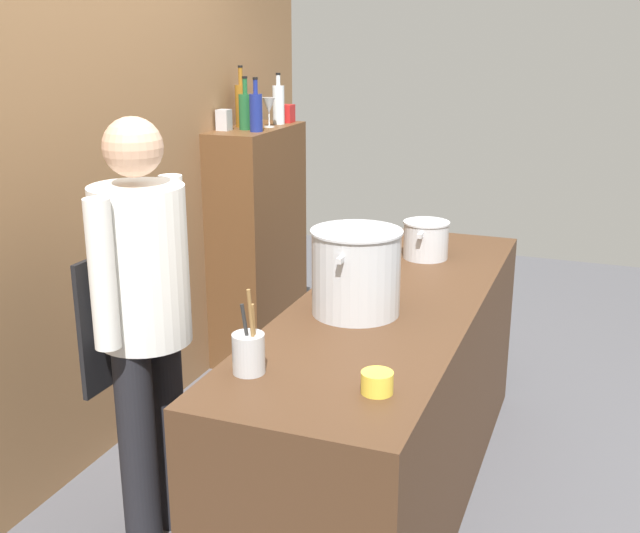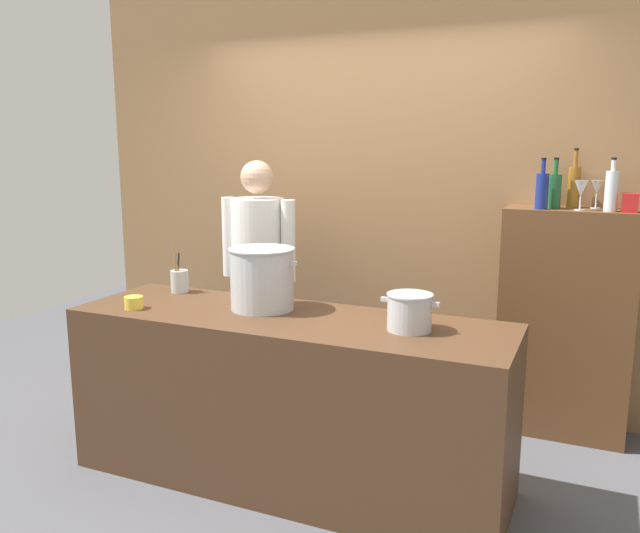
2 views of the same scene
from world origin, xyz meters
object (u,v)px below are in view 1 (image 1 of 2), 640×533
at_px(utensil_crock, 249,352).
at_px(wine_glass_tall, 251,104).
at_px(spice_tin_silver, 224,120).
at_px(spice_tin_red, 286,114).
at_px(stockpot_large, 356,272).
at_px(stockpot_small, 426,240).
at_px(wine_bottle_clear, 278,104).
at_px(wine_bottle_amber, 241,104).
at_px(wine_bottle_cobalt, 256,111).
at_px(wine_bottle_green, 246,110).
at_px(wine_glass_short, 269,107).
at_px(butter_jar, 377,382).
at_px(chef, 143,308).

relative_size(utensil_crock, wine_glass_tall, 1.74).
height_order(spice_tin_silver, spice_tin_red, spice_tin_silver).
height_order(stockpot_large, spice_tin_silver, spice_tin_silver).
height_order(stockpot_small, wine_bottle_clear, wine_bottle_clear).
bearing_deg(wine_bottle_amber, spice_tin_silver, 172.62).
bearing_deg(utensil_crock, spice_tin_silver, 29.17).
height_order(wine_bottle_cobalt, wine_bottle_green, same).
distance_m(wine_bottle_green, spice_tin_silver, 0.13).
bearing_deg(spice_tin_red, stockpot_large, -149.44).
bearing_deg(wine_glass_short, butter_jar, -148.36).
bearing_deg(utensil_crock, wine_bottle_cobalt, 24.41).
bearing_deg(stockpot_small, utensil_crock, 171.59).
bearing_deg(spice_tin_red, wine_bottle_amber, 153.49).
relative_size(wine_bottle_cobalt, spice_tin_silver, 2.54).
bearing_deg(spice_tin_silver, wine_glass_short, -38.42).
distance_m(wine_bottle_amber, wine_bottle_clear, 0.25).
height_order(wine_bottle_cobalt, wine_bottle_amber, wine_bottle_amber).
bearing_deg(wine_bottle_green, wine_bottle_cobalt, -123.26).
height_order(utensil_crock, wine_bottle_clear, wine_bottle_clear).
height_order(stockpot_small, wine_bottle_cobalt, wine_bottle_cobalt).
relative_size(butter_jar, spice_tin_red, 0.93).
bearing_deg(chef, wine_glass_tall, -164.68).
distance_m(butter_jar, wine_glass_short, 2.57).
bearing_deg(stockpot_large, wine_glass_short, 34.59).
bearing_deg(wine_bottle_cobalt, chef, -168.88).
height_order(chef, stockpot_large, chef).
distance_m(wine_bottle_cobalt, wine_bottle_green, 0.11).
relative_size(butter_jar, wine_bottle_amber, 0.28).
distance_m(stockpot_large, stockpot_small, 0.83).
height_order(wine_bottle_clear, wine_glass_short, wine_bottle_clear).
distance_m(wine_bottle_green, wine_glass_short, 0.17).
relative_size(wine_bottle_amber, spice_tin_silver, 2.99).
bearing_deg(wine_glass_short, chef, -169.58).
xyz_separation_m(wine_bottle_cobalt, wine_glass_tall, (0.29, 0.17, 0.01)).
bearing_deg(wine_glass_short, wine_glass_tall, 61.92).
distance_m(stockpot_large, wine_bottle_cobalt, 1.70).
bearing_deg(wine_glass_short, stockpot_small, -121.29).
distance_m(butter_jar, spice_tin_silver, 2.47).
height_order(wine_bottle_cobalt, spice_tin_silver, wine_bottle_cobalt).
relative_size(chef, wine_bottle_amber, 4.77).
bearing_deg(butter_jar, wine_bottle_green, 35.03).
bearing_deg(wine_bottle_cobalt, stockpot_small, -113.03).
bearing_deg(chef, wine_glass_short, -168.46).
bearing_deg(spice_tin_silver, stockpot_small, -109.32).
bearing_deg(wine_bottle_cobalt, butter_jar, -146.00).
distance_m(wine_bottle_amber, wine_glass_tall, 0.13).
relative_size(utensil_crock, spice_tin_silver, 2.46).
distance_m(stockpot_large, wine_bottle_clear, 2.01).
bearing_deg(chef, wine_bottle_clear, -169.00).
bearing_deg(wine_glass_short, stockpot_large, -145.41).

